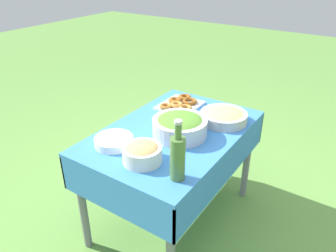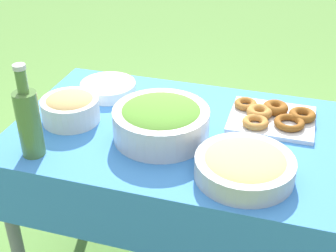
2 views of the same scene
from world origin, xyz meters
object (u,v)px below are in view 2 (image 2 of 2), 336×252
at_px(olive_oil_bottle, 29,121).
at_px(plate_stack, 108,88).
at_px(pasta_bowl, 245,165).
at_px(donut_platter, 273,116).
at_px(bread_bowl, 70,107).
at_px(salad_bowl, 161,120).

bearing_deg(olive_oil_bottle, plate_stack, 82.23).
relative_size(pasta_bowl, donut_platter, 0.94).
bearing_deg(pasta_bowl, plate_stack, 147.10).
relative_size(pasta_bowl, bread_bowl, 1.46).
relative_size(olive_oil_bottle, bread_bowl, 1.51).
bearing_deg(donut_platter, plate_stack, 177.05).
bearing_deg(plate_stack, pasta_bowl, -32.90).
height_order(salad_bowl, plate_stack, salad_bowl).
relative_size(donut_platter, olive_oil_bottle, 1.02).
distance_m(donut_platter, bread_bowl, 0.75).
bearing_deg(pasta_bowl, salad_bowl, 155.17).
relative_size(salad_bowl, donut_platter, 1.02).
distance_m(donut_platter, plate_stack, 0.68).
distance_m(salad_bowl, bread_bowl, 0.36).
height_order(salad_bowl, bread_bowl, salad_bowl).
xyz_separation_m(olive_oil_bottle, bread_bowl, (0.02, 0.24, -0.07)).
distance_m(pasta_bowl, olive_oil_bottle, 0.70).
relative_size(salad_bowl, olive_oil_bottle, 1.04).
xyz_separation_m(salad_bowl, donut_platter, (0.37, 0.22, -0.05)).
xyz_separation_m(plate_stack, bread_bowl, (-0.05, -0.25, 0.03)).
bearing_deg(olive_oil_bottle, donut_platter, 31.03).
height_order(pasta_bowl, olive_oil_bottle, olive_oil_bottle).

